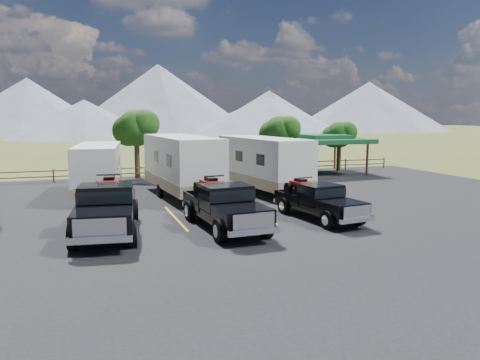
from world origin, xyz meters
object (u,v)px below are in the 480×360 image
object	(u,v)px
rig_right	(318,200)
trailer_right	(263,164)
pavilion	(324,140)
rig_center	(224,204)
trailer_left	(98,170)
trailer_center	(182,165)
person_b	(110,214)
rig_left	(107,207)
person_a	(107,212)

from	to	relation	value
rig_right	trailer_right	bearing A→B (deg)	80.75
pavilion	rig_center	size ratio (longest dim) A/B	0.96
trailer_left	trailer_center	world-z (taller)	trailer_center
person_b	rig_left	bearing A→B (deg)	104.65
rig_left	trailer_left	xyz separation A→B (m)	(0.01, 8.62, 0.53)
trailer_center	person_a	bearing A→B (deg)	-127.97
pavilion	trailer_left	xyz separation A→B (m)	(-18.15, -6.24, -1.13)
trailer_right	person_a	xyz separation A→B (m)	(-9.67, -6.83, -1.01)
rig_center	person_b	bearing A→B (deg)	170.81
trailer_center	trailer_right	bearing A→B (deg)	-7.47
rig_right	person_a	distance (m)	9.44
rig_center	rig_right	xyz separation A→B (m)	(4.65, 0.28, -0.14)
pavilion	rig_left	world-z (taller)	pavilion
trailer_right	pavilion	bearing A→B (deg)	34.99
rig_center	trailer_left	bearing A→B (deg)	113.81
rig_left	person_b	distance (m)	0.37
trailer_center	person_b	distance (m)	8.97
person_b	trailer_left	bearing A→B (deg)	84.69
trailer_left	trailer_center	bearing A→B (deg)	-7.67
rig_center	rig_right	distance (m)	4.66
rig_left	person_b	xyz separation A→B (m)	(0.08, -0.22, -0.28)
trailer_center	pavilion	bearing A→B (deg)	24.17
rig_right	trailer_center	bearing A→B (deg)	113.98
pavilion	trailer_right	xyz separation A→B (m)	(-8.47, -7.68, -0.96)
rig_right	trailer_center	distance (m)	9.24
trailer_right	person_b	size ratio (longest dim) A/B	6.09
rig_left	trailer_right	bearing A→B (deg)	43.68
person_a	person_b	xyz separation A→B (m)	(0.07, -0.57, 0.03)
trailer_right	trailer_center	bearing A→B (deg)	170.00
pavilion	person_b	distance (m)	23.62
rig_left	trailer_left	bearing A→B (deg)	97.08
pavilion	rig_right	world-z (taller)	pavilion
trailer_left	person_b	size ratio (longest dim) A/B	5.52
trailer_center	person_b	bearing A→B (deg)	-125.56
rig_right	trailer_center	world-z (taller)	trailer_center
pavilion	person_a	world-z (taller)	pavilion
trailer_left	person_a	bearing A→B (deg)	-83.27
rig_right	trailer_left	xyz separation A→B (m)	(-9.40, 9.05, 0.74)
rig_center	person_b	xyz separation A→B (m)	(-4.68, 0.49, -0.21)
trailer_left	trailer_right	distance (m)	9.78
rig_center	trailer_right	bearing A→B (deg)	54.87
rig_left	trailer_center	size ratio (longest dim) A/B	0.68
trailer_left	person_b	bearing A→B (deg)	-82.79
rig_left	rig_right	bearing A→B (deg)	4.50
rig_left	trailer_right	distance (m)	12.07
trailer_center	trailer_right	world-z (taller)	trailer_center
trailer_center	rig_center	bearing A→B (deg)	-93.96
trailer_right	person_a	bearing A→B (deg)	-151.97
trailer_left	pavilion	bearing A→B (deg)	25.71
pavilion	rig_right	size ratio (longest dim) A/B	1.10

